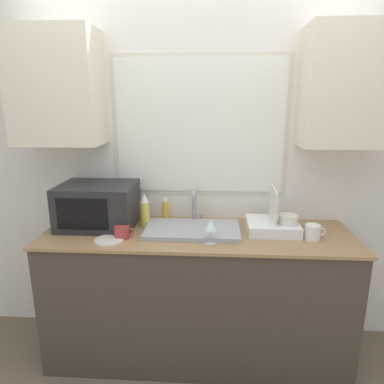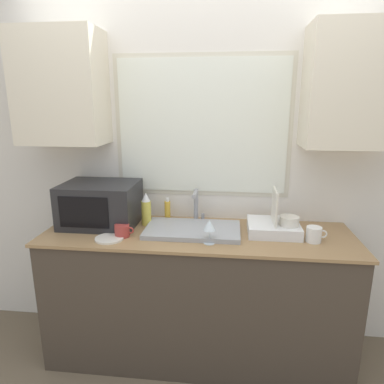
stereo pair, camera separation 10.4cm
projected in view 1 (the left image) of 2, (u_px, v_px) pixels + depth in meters
name	position (u px, v px, depth m)	size (l,w,h in m)	color
ground_plane	(195.00, 384.00, 2.18)	(12.00, 12.00, 0.00)	brown
countertop	(197.00, 294.00, 2.35)	(2.01, 0.63, 0.91)	#42382D
wall_back	(200.00, 149.00, 2.39)	(6.00, 0.38, 2.60)	silver
sink_basin	(192.00, 230.00, 2.24)	(0.62, 0.36, 0.03)	#9EA0A5
faucet	(195.00, 203.00, 2.39)	(0.08, 0.16, 0.24)	#99999E
microwave	(98.00, 205.00, 2.32)	(0.50, 0.39, 0.29)	#232326
dish_rack	(274.00, 224.00, 2.23)	(0.33, 0.30, 0.29)	white
spray_bottle	(145.00, 210.00, 2.33)	(0.07, 0.07, 0.23)	#D8CC4C
soap_bottle	(166.00, 211.00, 2.44)	(0.04, 0.04, 0.16)	gold
mug_near_sink	(122.00, 232.00, 2.13)	(0.12, 0.09, 0.08)	#A53833
wine_glass	(211.00, 226.00, 2.04)	(0.08, 0.08, 0.15)	silver
mug_by_rack	(313.00, 232.00, 2.11)	(0.13, 0.09, 0.09)	white
small_plate	(109.00, 240.00, 2.09)	(0.18, 0.18, 0.01)	silver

